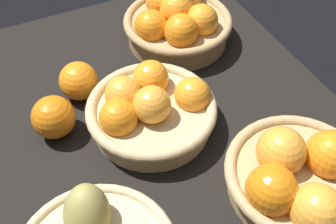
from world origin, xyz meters
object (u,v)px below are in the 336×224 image
object	(u,v)px
basket_near_right	(177,22)
loose_orange_back_gap	(53,117)
basket_center	(150,109)
loose_orange_front_gap	(79,81)
basket_near_left	(299,177)

from	to	relation	value
basket_near_right	loose_orange_back_gap	xyz separation A→B (cm)	(-15.00, 32.32, -0.82)
basket_center	loose_orange_front_gap	xyz separation A→B (cm)	(13.09, 9.56, -0.33)
basket_near_left	basket_center	size ratio (longest dim) A/B	1.01
loose_orange_back_gap	basket_near_left	bearing A→B (deg)	-133.06
basket_center	loose_orange_back_gap	world-z (taller)	basket_center
basket_near_right	loose_orange_front_gap	bearing A→B (deg)	106.88
basket_near_left	loose_orange_back_gap	size ratio (longest dim) A/B	3.05
basket_near_left	basket_near_right	bearing A→B (deg)	-0.83
basket_center	loose_orange_front_gap	bearing A→B (deg)	36.15
basket_center	loose_orange_front_gap	distance (cm)	16.22
loose_orange_front_gap	basket_near_right	bearing A→B (deg)	-73.12
basket_center	loose_orange_back_gap	distance (cm)	17.51
basket_near_right	loose_orange_front_gap	size ratio (longest dim) A/B	3.17
basket_center	loose_orange_front_gap	size ratio (longest dim) A/B	3.13
basket_near_right	loose_orange_front_gap	distance (cm)	26.51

